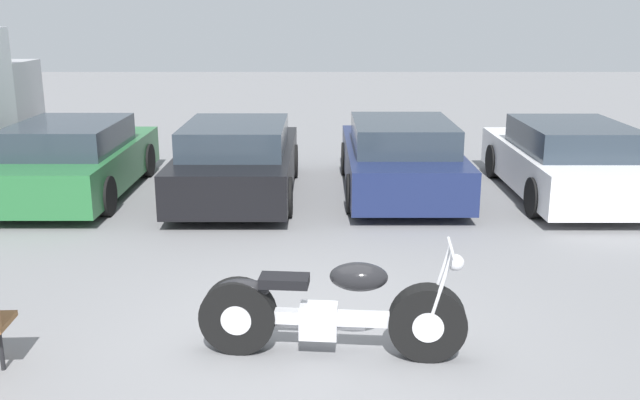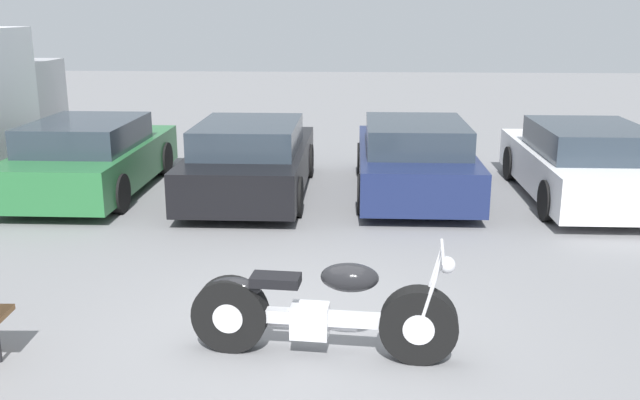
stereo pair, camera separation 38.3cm
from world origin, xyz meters
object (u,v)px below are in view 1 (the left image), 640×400
parked_car_navy (404,158)px  parked_car_white (570,161)px  motorcycle (332,311)px  parked_car_green (78,159)px  parked_car_black (241,160)px

parked_car_navy → parked_car_white: same height
parked_car_white → motorcycle: bearing=-125.2°
parked_car_green → parked_car_white: (8.24, -0.09, 0.00)m
motorcycle → parked_car_white: parked_car_white is taller
parked_car_black → motorcycle: bearing=-75.8°
motorcycle → parked_car_green: bearing=125.9°
motorcycle → parked_car_white: 7.00m
parked_car_green → parked_car_white: size_ratio=1.00×
parked_car_navy → parked_car_black: bearing=-175.6°
parked_car_black → parked_car_navy: size_ratio=1.00×
motorcycle → parked_car_navy: parked_car_navy is taller
parked_car_white → parked_car_navy: bearing=175.0°
motorcycle → parked_car_navy: bearing=77.8°
parked_car_green → parked_car_navy: (5.49, 0.15, 0.00)m
motorcycle → parked_car_green: (-4.20, 5.81, 0.18)m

